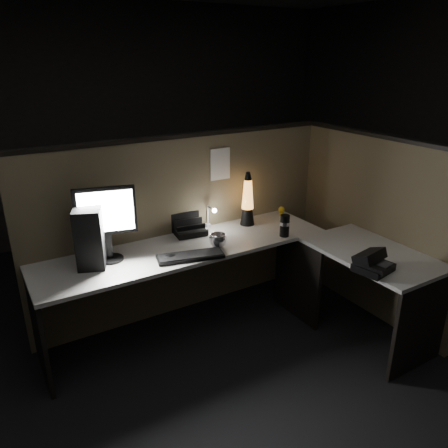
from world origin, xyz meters
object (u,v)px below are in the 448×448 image
desk_phone (372,263)px  keyboard (190,256)px  pc_tower (92,232)px  lava_lamp (248,203)px  monitor (106,217)px

desk_phone → keyboard: bearing=129.8°
pc_tower → lava_lamp: (1.33, 0.02, -0.02)m
keyboard → desk_phone: (0.97, -0.81, 0.04)m
monitor → desk_phone: (1.48, -1.08, -0.27)m
monitor → lava_lamp: size_ratio=1.16×
keyboard → lava_lamp: (0.73, 0.35, 0.18)m
pc_tower → keyboard: pc_tower is taller
monitor → lava_lamp: monitor is taller
pc_tower → keyboard: 0.72m
pc_tower → desk_phone: pc_tower is taller
pc_tower → desk_phone: size_ratio=1.54×
keyboard → pc_tower: bearing=165.6°
lava_lamp → desk_phone: 1.19m
pc_tower → desk_phone: 1.95m
monitor → desk_phone: bearing=-22.2°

